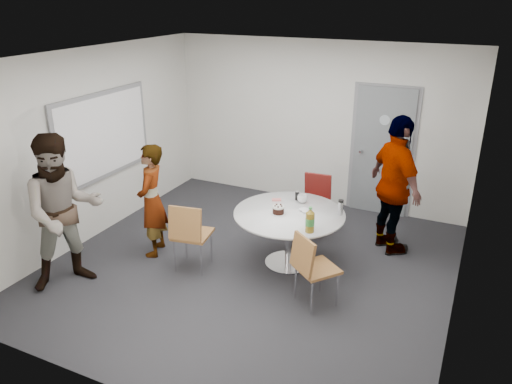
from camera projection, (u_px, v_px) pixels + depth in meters
The scene contains 15 objects.
floor at pixel (251, 266), 6.61m from camera, with size 5.00×5.00×0.00m, color black.
ceiling at pixel (251, 57), 5.59m from camera, with size 5.00×5.00×0.00m, color silver.
wall_back at pixel (317, 124), 8.19m from camera, with size 5.00×5.00×0.00m, color silver.
wall_left at pixel (93, 145), 7.09m from camera, with size 5.00×5.00×0.00m, color silver.
wall_right at pixel (470, 206), 5.11m from camera, with size 5.00×5.00×0.00m, color silver.
wall_front at pixel (116, 265), 4.01m from camera, with size 5.00×5.00×0.00m, color silver.
door at pixel (382, 152), 7.87m from camera, with size 1.02×0.17×2.12m.
whiteboard at pixel (104, 135), 7.20m from camera, with size 0.04×1.90×1.25m.
table at pixel (291, 220), 6.42m from camera, with size 1.43×1.43×1.07m.
chair_near_left at pixel (189, 231), 6.30m from camera, with size 0.52×0.55×0.94m.
chair_near_right at pixel (311, 264), 5.61m from camera, with size 0.61×0.62×0.89m.
chair_far at pixel (316, 197), 7.41m from camera, with size 0.45×0.49×0.88m.
person_main at pixel (152, 201), 6.68m from camera, with size 0.57×0.37×1.56m, color #A5C6EA.
person_left at pixel (64, 212), 5.90m from camera, with size 0.93×0.73×1.92m, color white.
person_right at pixel (395, 186), 6.67m from camera, with size 1.13×0.47×1.93m, color black.
Camera 1 is at (2.51, -5.17, 3.41)m, focal length 35.00 mm.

